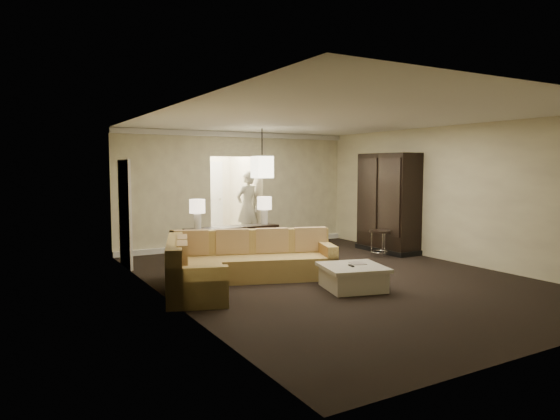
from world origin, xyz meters
TOP-DOWN VIEW (x-y plane):
  - ground at (0.00, 0.00)m, footprint 8.00×8.00m
  - wall_back at (0.00, 4.00)m, footprint 6.00×0.04m
  - wall_front at (0.00, -4.00)m, footprint 6.00×0.04m
  - wall_left at (-3.00, 0.00)m, footprint 0.04×8.00m
  - wall_right at (3.00, 0.00)m, footprint 0.04×8.00m
  - ceiling at (0.00, 0.00)m, footprint 6.00×8.00m
  - crown_molding at (0.00, 3.95)m, footprint 6.00×0.10m
  - baseboard at (0.00, 3.95)m, footprint 6.00×0.10m
  - side_door at (-2.97, 2.80)m, footprint 0.05×0.90m
  - foyer at (0.00, 5.34)m, footprint 1.44×2.02m
  - sectional_sofa at (-1.72, 0.42)m, footprint 3.41×2.43m
  - coffee_table at (-0.23, -0.83)m, footprint 1.17×1.17m
  - console_table at (-1.02, 2.06)m, footprint 1.98×0.54m
  - armoire at (2.69, 1.58)m, footprint 0.67×1.57m
  - drink_table at (2.10, 1.18)m, footprint 0.46×0.46m
  - table_lamp_left at (-1.78, 2.02)m, footprint 0.30×0.30m
  - table_lamp_right at (-0.27, 2.09)m, footprint 0.30×0.30m
  - pendant_light at (0.00, 2.70)m, footprint 0.38×0.38m
  - person at (0.45, 4.37)m, footprint 0.84×0.66m

SIDE VIEW (x-z plane):
  - ground at x=0.00m, z-range 0.00..0.00m
  - baseboard at x=0.00m, z-range 0.00..0.12m
  - coffee_table at x=-0.23m, z-range 0.00..0.40m
  - sectional_sofa at x=-1.72m, z-range -0.09..0.77m
  - drink_table at x=2.10m, z-range 0.12..0.70m
  - console_table at x=-1.02m, z-range 0.07..0.83m
  - person at x=0.45m, z-range 0.00..2.04m
  - side_door at x=-2.97m, z-range 0.00..2.10m
  - armoire at x=2.69m, z-range -0.05..2.22m
  - table_lamp_left at x=-1.78m, z-range 0.85..1.43m
  - table_lamp_right at x=-0.27m, z-range 0.85..1.43m
  - foyer at x=0.00m, z-range -0.10..2.70m
  - wall_back at x=0.00m, z-range 0.00..2.80m
  - wall_front at x=0.00m, z-range 0.00..2.80m
  - wall_left at x=-3.00m, z-range 0.00..2.80m
  - wall_right at x=3.00m, z-range 0.00..2.80m
  - pendant_light at x=0.00m, z-range 1.41..2.50m
  - crown_molding at x=0.00m, z-range 2.67..2.79m
  - ceiling at x=0.00m, z-range 2.79..2.81m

